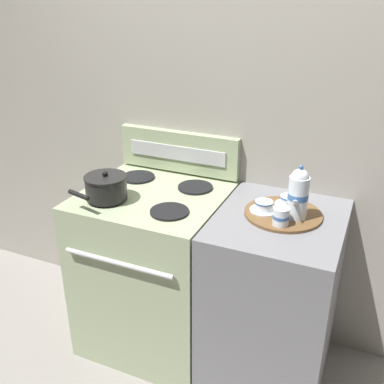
{
  "coord_description": "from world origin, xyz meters",
  "views": [
    {
      "loc": [
        0.72,
        -1.81,
        1.87
      ],
      "look_at": [
        -0.05,
        -0.06,
        0.99
      ],
      "focal_mm": 42.0,
      "sensor_mm": 36.0,
      "label": 1
    }
  ],
  "objects": [
    {
      "name": "side_counter",
      "position": [
        0.36,
        0.0,
        0.46
      ],
      "size": [
        0.58,
        0.67,
        0.91
      ],
      "color": "slate",
      "rests_on": "ground"
    },
    {
      "name": "ground_plane",
      "position": [
        0.0,
        0.0,
        0.0
      ],
      "size": [
        6.0,
        6.0,
        0.0
      ],
      "primitive_type": "plane",
      "color": "gray"
    },
    {
      "name": "teacup_right",
      "position": [
        0.37,
        0.12,
        0.95
      ],
      "size": [
        0.13,
        0.13,
        0.05
      ],
      "color": "silver",
      "rests_on": "serving_tray"
    },
    {
      "name": "control_panel",
      "position": [
        -0.29,
        0.31,
        1.04
      ],
      "size": [
        0.7,
        0.05,
        0.23
      ],
      "color": "#9EAD84",
      "rests_on": "stove"
    },
    {
      "name": "stove",
      "position": [
        -0.29,
        -0.0,
        0.46
      ],
      "size": [
        0.71,
        0.7,
        0.92
      ],
      "color": "#9EAD84",
      "rests_on": "ground"
    },
    {
      "name": "wall_back",
      "position": [
        0.0,
        0.36,
        1.1
      ],
      "size": [
        6.0,
        0.05,
        2.2
      ],
      "color": "#9E998E",
      "rests_on": "ground"
    },
    {
      "name": "creamer_jug",
      "position": [
        0.38,
        -0.08,
        0.97
      ],
      "size": [
        0.07,
        0.07,
        0.08
      ],
      "color": "silver",
      "rests_on": "serving_tray"
    },
    {
      "name": "saucepan",
      "position": [
        -0.47,
        -0.15,
        0.98
      ],
      "size": [
        0.21,
        0.29,
        0.14
      ],
      "color": "black",
      "rests_on": "stove"
    },
    {
      "name": "teacup_left",
      "position": [
        0.28,
        0.02,
        0.95
      ],
      "size": [
        0.13,
        0.13,
        0.05
      ],
      "color": "silver",
      "rests_on": "serving_tray"
    },
    {
      "name": "teapot",
      "position": [
        0.43,
        0.01,
        1.04
      ],
      "size": [
        0.09,
        0.15,
        0.25
      ],
      "color": "silver",
      "rests_on": "serving_tray"
    },
    {
      "name": "serving_tray",
      "position": [
        0.37,
        0.04,
        0.92
      ],
      "size": [
        0.35,
        0.35,
        0.01
      ],
      "color": "brown",
      "rests_on": "side_counter"
    }
  ]
}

